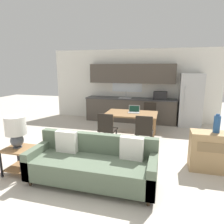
{
  "coord_description": "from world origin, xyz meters",
  "views": [
    {
      "loc": [
        1.25,
        -3.07,
        1.98
      ],
      "look_at": [
        0.03,
        1.5,
        0.95
      ],
      "focal_mm": 32.0,
      "sensor_mm": 36.0,
      "label": 1
    }
  ],
  "objects": [
    {
      "name": "kitchen_counter",
      "position": [
        0.02,
        4.33,
        0.84
      ],
      "size": [
        3.38,
        0.65,
        2.15
      ],
      "color": "#4C443D",
      "rests_on": "ground_plane"
    },
    {
      "name": "wall_back",
      "position": [
        -0.0,
        4.63,
        1.35
      ],
      "size": [
        6.4,
        0.07,
        2.7
      ],
      "color": "silver",
      "rests_on": "ground_plane"
    },
    {
      "name": "dining_chair_near_left",
      "position": [
        -0.13,
        1.6,
        0.5
      ],
      "size": [
        0.45,
        0.45,
        0.9
      ],
      "rotation": [
        0.0,
        0.0,
        3.08
      ],
      "color": "black",
      "rests_on": "ground_plane"
    },
    {
      "name": "vase",
      "position": [
        2.24,
        0.99,
        0.95
      ],
      "size": [
        0.12,
        0.12,
        0.36
      ],
      "color": "#234C84",
      "rests_on": "credenza"
    },
    {
      "name": "refrigerator",
      "position": [
        2.11,
        4.24,
        0.91
      ],
      "size": [
        0.75,
        0.71,
        1.82
      ],
      "color": "#B7BABC",
      "rests_on": "ground_plane"
    },
    {
      "name": "laptop",
      "position": [
        0.4,
        2.57,
        0.78
      ],
      "size": [
        0.33,
        0.27,
        0.2
      ],
      "rotation": [
        0.0,
        0.0,
        0.04
      ],
      "color": "#B7BABC",
      "rests_on": "dining_table"
    },
    {
      "name": "dining_table",
      "position": [
        0.34,
        2.47,
        0.67
      ],
      "size": [
        1.46,
        0.96,
        0.73
      ],
      "color": "olive",
      "rests_on": "ground_plane"
    },
    {
      "name": "dining_chair_near_right",
      "position": [
        0.81,
        1.61,
        0.5
      ],
      "size": [
        0.42,
        0.42,
        0.9
      ],
      "rotation": [
        0.0,
        0.0,
        3.15
      ],
      "color": "black",
      "rests_on": "ground_plane"
    },
    {
      "name": "table_lamp",
      "position": [
        -1.41,
        -0.09,
        0.88
      ],
      "size": [
        0.38,
        0.38,
        0.6
      ],
      "color": "#4C515B",
      "rests_on": "side_table"
    },
    {
      "name": "side_table",
      "position": [
        -1.39,
        -0.11,
        0.35
      ],
      "size": [
        0.48,
        0.48,
        0.51
      ],
      "color": "olive",
      "rests_on": "ground_plane"
    },
    {
      "name": "credenza",
      "position": [
        2.33,
        0.97,
        0.39
      ],
      "size": [
        1.09,
        0.42,
        0.78
      ],
      "color": "tan",
      "rests_on": "ground_plane"
    },
    {
      "name": "ground_plane",
      "position": [
        0.0,
        0.0,
        0.0
      ],
      "size": [
        20.0,
        20.0,
        0.0
      ],
      "primitive_type": "plane",
      "color": "beige"
    },
    {
      "name": "dining_chair_far_right",
      "position": [
        0.8,
        3.34,
        0.5
      ],
      "size": [
        0.45,
        0.45,
        0.9
      ],
      "rotation": [
        0.0,
        0.0,
        0.08
      ],
      "color": "black",
      "rests_on": "ground_plane"
    },
    {
      "name": "couch",
      "position": [
        0.09,
        -0.02,
        0.34
      ],
      "size": [
        2.22,
        0.8,
        0.85
      ],
      "color": "#3D2D1E",
      "rests_on": "ground_plane"
    }
  ]
}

